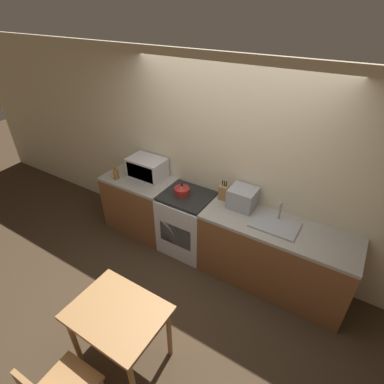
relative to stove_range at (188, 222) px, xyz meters
name	(u,v)px	position (x,y,z in m)	size (l,w,h in m)	color
ground_plane	(185,288)	(0.38, -0.66, -0.45)	(16.00, 16.00, 0.00)	#3D2D1E
wall_back	(227,165)	(0.38, 0.34, 0.85)	(10.00, 0.06, 2.60)	beige
counter_left_run	(141,204)	(-0.84, 0.00, 0.00)	(1.01, 0.62, 0.90)	brown
counter_right_run	(273,256)	(1.22, 0.00, 0.00)	(1.77, 0.62, 0.90)	brown
stove_range	(188,222)	(0.00, 0.00, 0.00)	(0.67, 0.62, 0.90)	silver
kettle	(182,190)	(-0.07, -0.01, 0.52)	(0.20, 0.20, 0.17)	maroon
microwave	(147,168)	(-0.75, 0.11, 0.59)	(0.52, 0.35, 0.28)	silver
bottle	(116,174)	(-1.08, -0.17, 0.53)	(0.08, 0.08, 0.20)	olive
knife_block	(224,192)	(0.44, 0.17, 0.55)	(0.11, 0.10, 0.27)	#9E7042
toaster_oven	(242,198)	(0.70, 0.14, 0.58)	(0.32, 0.29, 0.25)	#999BA0
sink_basin	(275,224)	(1.17, 0.01, 0.47)	(0.52, 0.36, 0.24)	#999BA0
dining_table	(118,319)	(0.33, -1.69, 0.17)	(0.85, 0.65, 0.73)	#9E7042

